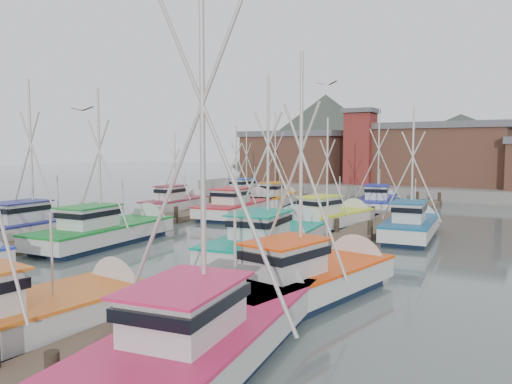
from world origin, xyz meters
The scene contains 23 objects.
ground centered at (0.00, 0.00, 0.00)m, with size 260.00×260.00×0.00m, color #465552.
dock_left centered at (-7.00, 4.04, 0.21)m, with size 2.30×46.00×1.50m.
dock_right centered at (7.00, 4.04, 0.21)m, with size 2.30×46.00×1.50m.
quay centered at (0.00, 37.00, 0.60)m, with size 44.00×16.00×1.20m, color gray.
shed_left centered at (-11.00, 35.00, 4.34)m, with size 12.72×8.48×6.20m.
shed_center centered at (6.00, 37.00, 4.69)m, with size 14.84×9.54×6.90m.
lookout_tower centered at (-2.00, 33.00, 5.55)m, with size 3.60×3.60×8.50m.
distant_hills centered at (-12.76, 122.59, 0.00)m, with size 175.00×140.00×42.00m.
boat_1 centered at (4.38, -14.21, 0.68)m, with size 3.68×9.16×8.32m.
boat_3 centered at (9.35, -12.07, 0.70)m, with size 4.74×9.89×12.04m.
boat_4 centered at (-4.41, -2.62, 0.68)m, with size 3.77×9.72×9.32m.
boat_5 centered at (4.64, -0.26, 0.68)m, with size 4.46×10.71×9.74m.
boat_6 centered at (-9.43, -3.11, 0.69)m, with size 4.14×9.72×10.07m.
boat_7 centered at (9.44, -6.39, 0.68)m, with size 4.33×9.24×9.24m.
boat_8 centered at (-4.33, 10.98, 0.68)m, with size 4.11×10.12×7.94m.
boat_9 centered at (4.38, 8.36, 0.68)m, with size 4.05×8.87×7.93m.
boat_10 centered at (-10.03, 10.41, 0.68)m, with size 3.08×8.05×7.10m.
boat_11 centered at (9.69, 7.86, 0.68)m, with size 3.39×8.42×8.41m.
boat_12 centered at (-4.76, 17.92, 0.68)m, with size 4.13×8.59×9.05m.
boat_13 centered at (4.13, 19.68, 0.68)m, with size 4.51×9.34×9.38m.
boat_14 centered at (-9.72, 21.38, 0.68)m, with size 3.21×8.04×7.84m.
gull_near centered at (-3.40, -5.23, 7.18)m, with size 1.54×0.60×0.24m.
gull_far centered at (4.69, 6.40, 9.19)m, with size 1.50×0.66×0.24m.
Camera 1 is at (16.43, -22.31, 5.27)m, focal length 35.00 mm.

